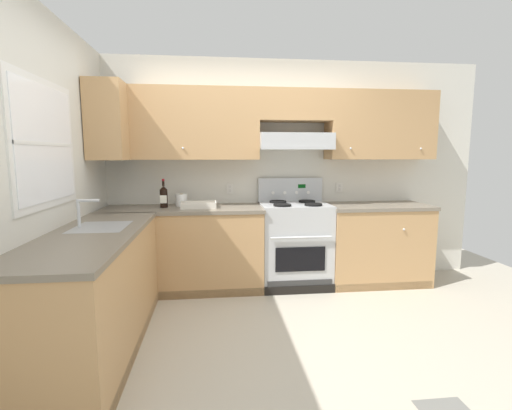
# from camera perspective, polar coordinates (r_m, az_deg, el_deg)

# --- Properties ---
(ground_plane) EXTENTS (7.04, 7.04, 0.00)m
(ground_plane) POSITION_cam_1_polar(r_m,az_deg,el_deg) (3.13, 0.78, -20.30)
(ground_plane) COLOR #B2AA99
(wall_back) EXTENTS (4.68, 0.57, 2.55)m
(wall_back) POSITION_cam_1_polar(r_m,az_deg,el_deg) (4.33, 3.68, 7.86)
(wall_back) COLOR silver
(wall_back) RESTS_ON ground_plane
(wall_left) EXTENTS (0.47, 4.00, 2.55)m
(wall_left) POSITION_cam_1_polar(r_m,az_deg,el_deg) (3.22, -29.22, 4.48)
(wall_left) COLOR silver
(wall_left) RESTS_ON ground_plane
(counter_back_run) EXTENTS (3.60, 0.65, 0.91)m
(counter_back_run) POSITION_cam_1_polar(r_m,az_deg,el_deg) (4.14, 1.19, -6.49)
(counter_back_run) COLOR tan
(counter_back_run) RESTS_ON ground_plane
(counter_left_run) EXTENTS (0.63, 1.91, 1.13)m
(counter_left_run) POSITION_cam_1_polar(r_m,az_deg,el_deg) (3.05, -23.60, -12.27)
(counter_left_run) COLOR tan
(counter_left_run) RESTS_ON ground_plane
(stove) EXTENTS (0.76, 0.62, 1.20)m
(stove) POSITION_cam_1_polar(r_m,az_deg,el_deg) (4.21, 5.96, -5.93)
(stove) COLOR #B7BABC
(stove) RESTS_ON ground_plane
(wine_bottle) EXTENTS (0.08, 0.08, 0.31)m
(wine_bottle) POSITION_cam_1_polar(r_m,az_deg,el_deg) (4.07, -14.07, 1.33)
(wine_bottle) COLOR black
(wine_bottle) RESTS_ON counter_back_run
(bowl) EXTENTS (0.37, 0.20, 0.07)m
(bowl) POSITION_cam_1_polar(r_m,az_deg,el_deg) (3.97, -8.81, -0.13)
(bowl) COLOR beige
(bowl) RESTS_ON counter_back_run
(paper_towel_roll) EXTENTS (0.13, 0.13, 0.13)m
(paper_towel_roll) POSITION_cam_1_polar(r_m,az_deg,el_deg) (4.15, -11.44, 0.76)
(paper_towel_roll) COLOR white
(paper_towel_roll) RESTS_ON counter_back_run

